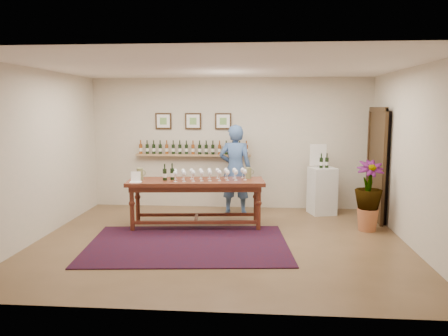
# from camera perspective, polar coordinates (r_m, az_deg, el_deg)

# --- Properties ---
(ground) EXTENTS (6.00, 6.00, 0.00)m
(ground) POSITION_cam_1_polar(r_m,az_deg,el_deg) (7.25, -0.51, -9.53)
(ground) COLOR brown
(ground) RESTS_ON ground
(room_shell) EXTENTS (6.00, 6.00, 6.00)m
(room_shell) POSITION_cam_1_polar(r_m,az_deg,el_deg) (8.93, 14.19, 0.91)
(room_shell) COLOR beige
(room_shell) RESTS_ON ground
(rug) EXTENTS (3.34, 2.39, 0.02)m
(rug) POSITION_cam_1_polar(r_m,az_deg,el_deg) (7.07, -4.73, -9.93)
(rug) COLOR #400B11
(rug) RESTS_ON ground
(tasting_table) EXTENTS (2.52, 1.01, 0.87)m
(tasting_table) POSITION_cam_1_polar(r_m,az_deg,el_deg) (7.94, -3.68, -2.50)
(tasting_table) COLOR #4D2513
(tasting_table) RESTS_ON ground
(table_glasses) EXTENTS (1.49, 0.65, 0.20)m
(table_glasses) POSITION_cam_1_polar(r_m,az_deg,el_deg) (7.92, -1.89, -0.82)
(table_glasses) COLOR white
(table_glasses) RESTS_ON tasting_table
(table_bottles) EXTENTS (0.28, 0.17, 0.30)m
(table_bottles) POSITION_cam_1_polar(r_m,az_deg,el_deg) (7.93, -7.27, -0.52)
(table_bottles) COLOR black
(table_bottles) RESTS_ON tasting_table
(pitcher_left) EXTENTS (0.16, 0.16, 0.21)m
(pitcher_left) POSITION_cam_1_polar(r_m,az_deg,el_deg) (8.06, -10.91, -0.76)
(pitcher_left) COLOR olive
(pitcher_left) RESTS_ON tasting_table
(pitcher_right) EXTENTS (0.13, 0.13, 0.20)m
(pitcher_right) POSITION_cam_1_polar(r_m,az_deg,el_deg) (8.09, 3.21, -0.63)
(pitcher_right) COLOR olive
(pitcher_right) RESTS_ON tasting_table
(menu_card) EXTENTS (0.22, 0.17, 0.18)m
(menu_card) POSITION_cam_1_polar(r_m,az_deg,el_deg) (7.84, -11.45, -1.13)
(menu_card) COLOR white
(menu_card) RESTS_ON tasting_table
(display_pedestal) EXTENTS (0.59, 0.59, 0.96)m
(display_pedestal) POSITION_cam_1_polar(r_m,az_deg,el_deg) (9.17, 12.68, -2.91)
(display_pedestal) COLOR silver
(display_pedestal) RESTS_ON ground
(pedestal_bottles) EXTENTS (0.29, 0.15, 0.28)m
(pedestal_bottles) POSITION_cam_1_polar(r_m,az_deg,el_deg) (9.02, 12.94, 0.89)
(pedestal_bottles) COLOR black
(pedestal_bottles) RESTS_ON display_pedestal
(info_sign) EXTENTS (0.35, 0.11, 0.49)m
(info_sign) POSITION_cam_1_polar(r_m,az_deg,el_deg) (9.18, 12.19, 1.68)
(info_sign) COLOR white
(info_sign) RESTS_ON display_pedestal
(potted_plant) EXTENTS (0.58, 0.58, 1.08)m
(potted_plant) POSITION_cam_1_polar(r_m,az_deg,el_deg) (8.10, 18.35, -3.45)
(potted_plant) COLOR #A75E37
(potted_plant) RESTS_ON ground
(person) EXTENTS (0.70, 0.50, 1.83)m
(person) POSITION_cam_1_polar(r_m,az_deg,el_deg) (8.93, 1.48, -0.18)
(person) COLOR #3B5A8D
(person) RESTS_ON ground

